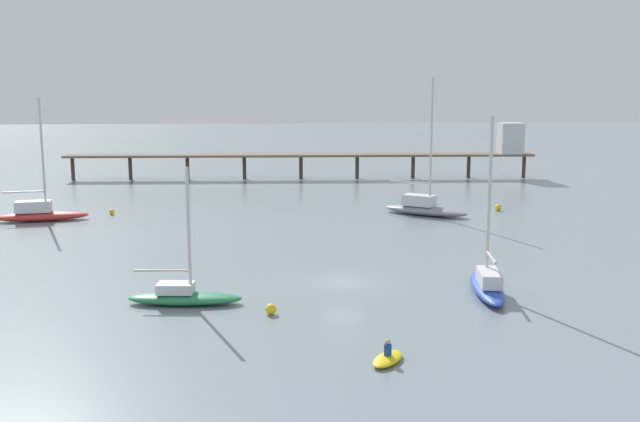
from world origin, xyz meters
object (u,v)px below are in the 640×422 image
Objects in this scene: mooring_buoy_mid at (271,309)px; sailboat_green at (184,295)px; dinghy_yellow at (388,358)px; mooring_buoy_outer at (498,207)px; sailboat_red at (40,212)px; sailboat_blue at (487,282)px; sailboat_gray at (424,206)px; mooring_buoy_far at (112,212)px; pier at (382,150)px.

sailboat_green is at bearing 154.85° from mooring_buoy_mid.
mooring_buoy_outer is at bearing 65.64° from dinghy_yellow.
dinghy_yellow is at bearing -54.79° from mooring_buoy_mid.
dinghy_yellow is at bearing -54.63° from sailboat_red.
sailboat_blue reaches higher than mooring_buoy_outer.
sailboat_gray is 31.28m from mooring_buoy_far.
pier reaches higher than mooring_buoy_outer.
pier is at bearing 87.56° from sailboat_blue.
dinghy_yellow is at bearing -62.99° from mooring_buoy_far.
sailboat_red reaches higher than mooring_buoy_outer.
sailboat_blue is 19.58× the size of mooring_buoy_far.
sailboat_gray is at bearing 85.70° from sailboat_blue.
sailboat_red is at bearing 120.52° from sailboat_green.
sailboat_red reaches higher than pier.
dinghy_yellow is 3.85× the size of mooring_buoy_outer.
mooring_buoy_mid is (-5.40, 7.65, 0.10)m from dinghy_yellow.
mooring_buoy_outer is at bearing 70.93° from sailboat_blue.
dinghy_yellow is (-10.49, -67.69, -3.79)m from pier.
sailboat_gray is 34.76m from mooring_buoy_mid.
mooring_buoy_mid reaches higher than mooring_buoy_far.
sailboat_red is at bearing -154.44° from mooring_buoy_far.
sailboat_red is (-37.33, -0.47, -0.02)m from sailboat_gray.
sailboat_gray is 37.34m from sailboat_red.
pier is 24.43× the size of dinghy_yellow.
dinghy_yellow reaches higher than mooring_buoy_far.
pier is 29.14m from sailboat_gray.
mooring_buoy_mid is (21.76, -30.61, -0.51)m from sailboat_red.
sailboat_green is 5.69m from mooring_buoy_mid.
sailboat_gray reaches higher than mooring_buoy_far.
mooring_buoy_mid is (5.14, -2.42, -0.25)m from sailboat_green.
sailboat_red reaches higher than dinghy_yellow.
dinghy_yellow reaches higher than mooring_buoy_outer.
sailboat_gray is 1.16× the size of sailboat_red.
sailboat_blue is (18.61, 0.72, 0.18)m from sailboat_green.
mooring_buoy_far is at bearing 108.56° from sailboat_green.
sailboat_green is 0.74× the size of sailboat_blue.
mooring_buoy_mid is (-15.89, -60.04, -3.68)m from pier.
mooring_buoy_outer is at bearing 12.66° from sailboat_gray.
pier is 41.32m from mooring_buoy_far.
sailboat_blue is 0.94× the size of sailboat_red.
pier is at bearing 89.37° from sailboat_gray.
sailboat_red is 45.58m from mooring_buoy_outer.
sailboat_gray is (-0.32, -28.96, -3.15)m from pier.
sailboat_gray reaches higher than mooring_buoy_mid.
mooring_buoy_outer is (45.52, 2.31, -0.48)m from sailboat_red.
sailboat_gray is at bearing -167.34° from mooring_buoy_outer.
sailboat_blue reaches higher than pier.
pier is 5.51× the size of sailboat_red.
mooring_buoy_mid is at bearing -116.61° from sailboat_gray.
mooring_buoy_far is (-10.46, 31.14, -0.29)m from sailboat_green.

